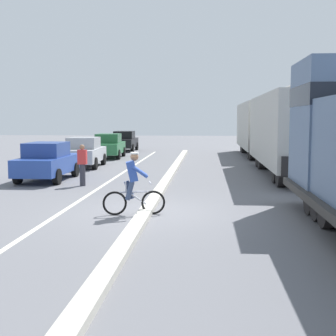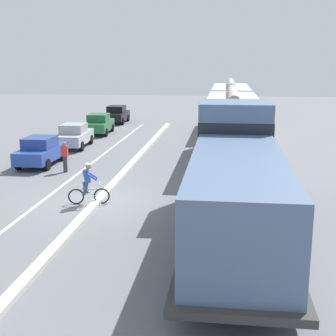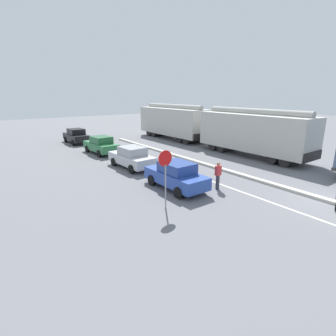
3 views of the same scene
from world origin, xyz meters
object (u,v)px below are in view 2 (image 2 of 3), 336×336
(parked_car_blue, at_px, (41,151))
(cyclist, at_px, (88,185))
(pedestrian_by_cars, at_px, (65,156))
(locomotive, at_px, (236,183))
(parked_car_silver, at_px, (74,136))
(parked_car_black, at_px, (117,114))
(hopper_car_lead, at_px, (232,126))
(hopper_car_middle, at_px, (230,106))
(parked_car_green, at_px, (99,124))

(parked_car_blue, distance_m, cyclist, 8.35)
(parked_car_blue, bearing_deg, pedestrian_by_cars, -38.35)
(locomotive, xyz_separation_m, parked_car_silver, (-10.53, 15.10, -0.98))
(parked_car_silver, xyz_separation_m, cyclist, (4.62, -12.37, 0.00))
(locomotive, distance_m, parked_car_black, 29.84)
(parked_car_blue, bearing_deg, hopper_car_lead, 13.50)
(locomotive, bearing_deg, parked_car_silver, 124.89)
(hopper_car_middle, distance_m, cyclist, 21.88)
(hopper_car_lead, xyz_separation_m, parked_car_blue, (-10.66, -2.56, -1.26))
(hopper_car_lead, height_order, parked_car_green, hopper_car_lead)
(cyclist, bearing_deg, hopper_car_lead, 57.90)
(hopper_car_lead, distance_m, cyclist, 11.20)
(locomotive, bearing_deg, pedestrian_by_cars, 137.28)
(hopper_car_lead, distance_m, parked_car_silver, 11.01)
(parked_car_blue, height_order, parked_car_green, same)
(hopper_car_middle, relative_size, parked_car_black, 2.51)
(parked_car_green, height_order, cyclist, cyclist)
(parked_car_silver, height_order, parked_car_black, same)
(locomotive, relative_size, pedestrian_by_cars, 7.17)
(parked_car_blue, bearing_deg, hopper_car_middle, 53.02)
(parked_car_green, distance_m, cyclist, 18.93)
(hopper_car_middle, bearing_deg, parked_car_blue, -126.98)
(parked_car_blue, height_order, cyclist, cyclist)
(hopper_car_lead, distance_m, parked_car_blue, 11.04)
(locomotive, distance_m, hopper_car_lead, 12.16)
(parked_car_black, bearing_deg, parked_car_green, -88.98)
(parked_car_silver, bearing_deg, locomotive, -55.11)
(parked_car_blue, distance_m, parked_car_silver, 5.51)
(parked_car_blue, distance_m, parked_car_green, 11.51)
(hopper_car_lead, distance_m, parked_car_green, 13.81)
(cyclist, bearing_deg, locomotive, -24.79)
(hopper_car_middle, xyz_separation_m, parked_car_green, (-10.44, -2.65, -1.26))
(locomotive, distance_m, parked_car_blue, 14.38)
(locomotive, distance_m, parked_car_green, 23.57)
(parked_car_green, bearing_deg, cyclist, -76.16)
(parked_car_black, bearing_deg, hopper_car_lead, -56.12)
(hopper_car_lead, xyz_separation_m, hopper_car_middle, (0.00, 11.60, 0.00))
(parked_car_black, bearing_deg, locomotive, -69.26)
(parked_car_silver, bearing_deg, hopper_car_middle, 39.42)
(parked_car_blue, distance_m, pedestrian_by_cars, 2.44)
(parked_car_blue, height_order, parked_car_black, same)
(pedestrian_by_cars, bearing_deg, parked_car_black, 95.21)
(parked_car_black, relative_size, cyclist, 2.46)
(parked_car_black, bearing_deg, cyclist, -79.53)
(hopper_car_middle, bearing_deg, parked_car_silver, -140.58)
(parked_car_black, bearing_deg, parked_car_blue, -90.32)
(parked_car_silver, relative_size, pedestrian_by_cars, 2.64)
(locomotive, height_order, parked_car_silver, locomotive)
(hopper_car_middle, bearing_deg, cyclist, -105.71)
(hopper_car_lead, relative_size, parked_car_black, 2.51)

